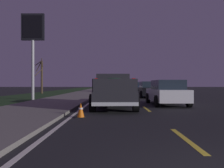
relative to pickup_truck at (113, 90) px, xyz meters
The scene contains 12 objects.
ground 17.41m from the pickup_truck, ahead, with size 144.00×144.00×0.00m, color black.
sidewalk_shoulder 17.76m from the pickup_truck, 12.86° to the left, with size 108.00×4.00×0.12m, color slate.
grass_verge 19.50m from the pickup_truck, 27.36° to the left, with size 108.00×6.00×0.01m, color #1E3819.
lane_markings 19.22m from the pickup_truck, ahead, with size 108.00×3.54×0.01m.
pickup_truck is the anchor object (origin of this frame).
sedan_silver 23.50m from the pickup_truck, ahead, with size 4.44×2.09×1.54m.
sedan_black 10.13m from the pickup_truck, 19.69° to the right, with size 4.42×2.05×1.54m.
sedan_white 3.72m from the pickup_truck, 63.26° to the right, with size 4.43×2.07×1.54m.
sedan_blue 16.44m from the pickup_truck, 12.35° to the right, with size 4.41×2.04×1.54m.
gas_price_sign 10.19m from the pickup_truck, 46.71° to the left, with size 0.27×1.90×7.14m.
bare_tree_far 20.98m from the pickup_truck, 28.25° to the left, with size 1.70×1.46×4.85m.
traffic_cone_near 3.88m from the pickup_truck, 161.28° to the left, with size 0.36×0.36×0.58m.
Camera 1 is at (-2.54, 1.69, 1.30)m, focal length 36.01 mm.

